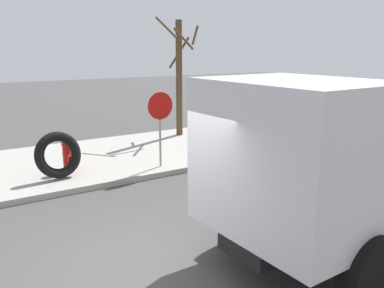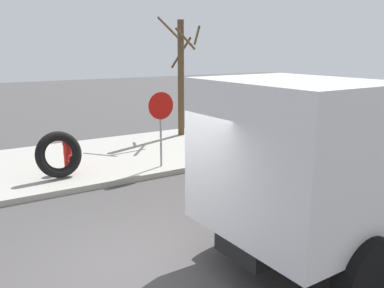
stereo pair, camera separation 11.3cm
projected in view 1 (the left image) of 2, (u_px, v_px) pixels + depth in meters
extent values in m
plane|color=#423F3F|center=(136.00, 273.00, 6.35)|extent=(80.00, 80.00, 0.00)
cube|color=#99968E|center=(38.00, 168.00, 11.63)|extent=(36.00, 5.00, 0.15)
cylinder|color=red|center=(67.00, 159.00, 10.95)|extent=(0.23, 0.23, 0.72)
sphere|color=red|center=(66.00, 144.00, 10.85)|extent=(0.27, 0.27, 0.27)
cylinder|color=red|center=(70.00, 158.00, 10.76)|extent=(0.10, 0.19, 0.10)
cylinder|color=red|center=(65.00, 154.00, 11.10)|extent=(0.10, 0.19, 0.10)
cylinder|color=red|center=(70.00, 161.00, 10.78)|extent=(0.12, 0.19, 0.12)
torus|color=black|center=(58.00, 155.00, 10.37)|extent=(1.25, 0.63, 1.23)
cylinder|color=gray|center=(160.00, 130.00, 11.31)|extent=(0.06, 0.06, 2.11)
cylinder|color=red|center=(160.00, 106.00, 11.12)|extent=(0.76, 0.02, 0.76)
cube|color=silver|center=(293.00, 156.00, 5.85)|extent=(2.05, 2.54, 2.20)
cube|color=black|center=(383.00, 201.00, 7.50)|extent=(7.02, 1.03, 0.24)
cylinder|color=black|center=(371.00, 275.00, 5.27)|extent=(1.11, 0.32, 1.10)
cylinder|color=black|center=(243.00, 212.00, 7.28)|extent=(1.11, 0.32, 1.10)
cylinder|color=#4C3823|center=(179.00, 79.00, 15.27)|extent=(0.24, 0.24, 4.29)
cylinder|color=#4C3823|center=(179.00, 53.00, 15.40)|extent=(0.72, 0.50, 1.18)
cylinder|color=#4C3823|center=(166.00, 27.00, 14.47)|extent=(0.25, 1.21, 0.80)
cylinder|color=#4C3823|center=(195.00, 36.00, 14.99)|extent=(0.61, 1.16, 0.66)
cylinder|color=#4C3823|center=(184.00, 39.00, 14.61)|extent=(0.83, 0.15, 0.79)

